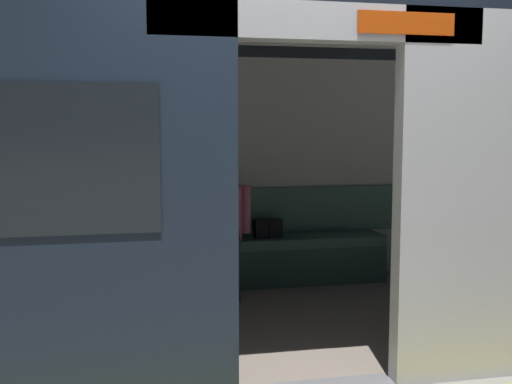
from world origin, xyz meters
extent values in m
cube|color=#ADAFB5|center=(-0.93, 0.02, 1.08)|extent=(0.93, 0.12, 2.16)
cube|color=black|center=(-0.93, 0.03, 1.34)|extent=(0.51, 0.02, 0.55)
cube|color=black|center=(1.42, 0.09, 1.34)|extent=(1.10, 0.02, 0.76)
cube|color=#ADAFB5|center=(0.00, 0.00, 2.06)|extent=(1.86, 0.16, 0.20)
cube|color=#BF3F0C|center=(-0.46, 0.09, 2.06)|extent=(0.56, 0.02, 0.12)
cube|color=black|center=(0.00, -1.33, 2.22)|extent=(6.40, 2.83, 0.12)
cube|color=gray|center=(0.00, -1.33, 0.00)|extent=(6.08, 2.67, 0.01)
cube|color=silver|center=(0.00, -2.67, 1.08)|extent=(6.08, 0.10, 2.16)
cube|color=#4C7566|center=(0.00, -2.61, 0.68)|extent=(3.52, 0.06, 0.45)
cube|color=white|center=(0.00, -1.33, 2.13)|extent=(4.48, 0.16, 0.03)
cube|color=#4C7566|center=(0.00, -2.39, 0.41)|extent=(2.77, 0.44, 0.09)
cube|color=#39574C|center=(0.00, -2.19, 0.18)|extent=(2.77, 0.04, 0.36)
cube|color=pink|center=(0.19, -2.37, 0.70)|extent=(0.40, 0.26, 0.50)
sphere|color=beige|center=(0.19, -2.37, 1.05)|extent=(0.21, 0.21, 0.21)
sphere|color=brown|center=(0.19, -2.38, 1.08)|extent=(0.19, 0.19, 0.19)
cylinder|color=pink|center=(-0.04, -2.31, 0.73)|extent=(0.08, 0.08, 0.44)
cylinder|color=pink|center=(0.43, -2.36, 0.73)|extent=(0.08, 0.08, 0.44)
cylinder|color=#38334C|center=(0.12, -2.16, 0.50)|extent=(0.18, 0.41, 0.14)
cylinder|color=#38334C|center=(0.30, -2.18, 0.50)|extent=(0.18, 0.41, 0.14)
cylinder|color=#38334C|center=(0.14, -1.96, 0.25)|extent=(0.10, 0.10, 0.41)
cylinder|color=#38334C|center=(0.32, -1.98, 0.25)|extent=(0.10, 0.10, 0.41)
cube|color=black|center=(0.15, -1.91, 0.03)|extent=(0.12, 0.23, 0.06)
cube|color=black|center=(0.33, -1.93, 0.03)|extent=(0.12, 0.23, 0.06)
cube|color=black|center=(-0.26, -2.37, 0.54)|extent=(0.26, 0.14, 0.17)
cube|color=black|center=(-0.26, -2.29, 0.53)|extent=(0.02, 0.01, 0.14)
cube|color=#B22D2D|center=(0.55, -2.38, 0.47)|extent=(0.22, 0.26, 0.03)
cylinder|color=silver|center=(0.40, -0.39, 1.07)|extent=(0.04, 0.04, 2.14)
camera|label=1|loc=(1.04, 3.28, 1.50)|focal=43.42mm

